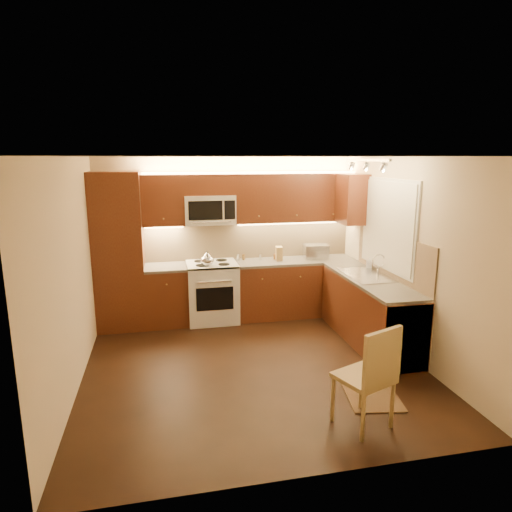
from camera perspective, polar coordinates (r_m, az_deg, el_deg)
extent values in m
cube|color=black|center=(5.63, -0.33, -13.79)|extent=(4.00, 4.00, 0.01)
cube|color=beige|center=(5.05, -0.36, 12.55)|extent=(4.00, 4.00, 0.01)
cube|color=beige|center=(7.13, -3.62, 2.40)|extent=(4.00, 0.01, 2.50)
cube|color=beige|center=(3.36, 6.71, -9.31)|extent=(4.00, 0.01, 2.50)
cube|color=beige|center=(5.19, -22.51, -2.35)|extent=(0.01, 4.00, 2.50)
cube|color=beige|center=(5.93, 18.92, -0.31)|extent=(0.01, 4.00, 2.50)
cube|color=#46180F|center=(6.81, -17.09, 0.53)|extent=(0.70, 0.60, 2.30)
cube|color=#46180F|center=(6.96, -11.27, -5.03)|extent=(0.62, 0.60, 0.86)
cube|color=#3D3B37|center=(6.84, -11.43, -1.43)|extent=(0.62, 0.60, 0.04)
cube|color=#46180F|center=(7.26, 4.98, -4.09)|extent=(1.92, 0.60, 0.86)
cube|color=#3D3B37|center=(7.15, 5.05, -0.63)|extent=(1.92, 0.60, 0.04)
cube|color=#46180F|center=(6.35, 14.21, -6.90)|extent=(0.60, 2.00, 0.86)
cube|color=#3D3B37|center=(6.22, 14.43, -2.98)|extent=(0.60, 2.00, 0.04)
cube|color=silver|center=(5.77, 17.29, -9.07)|extent=(0.58, 0.60, 0.84)
cube|color=tan|center=(7.19, -0.85, 2.10)|extent=(3.30, 0.02, 0.60)
cube|color=tan|center=(6.28, 16.96, 0.02)|extent=(0.02, 2.00, 0.60)
cube|color=#46180F|center=(6.80, -11.81, 6.99)|extent=(0.62, 0.35, 0.75)
cube|color=#46180F|center=(7.11, 4.91, 7.43)|extent=(1.92, 0.35, 0.75)
cube|color=#46180F|center=(6.82, -6.02, 9.05)|extent=(0.76, 0.35, 0.31)
cube|color=#46180F|center=(6.99, 12.15, 7.11)|extent=(0.35, 0.50, 0.75)
cube|color=silver|center=(6.33, 16.50, 3.84)|extent=(0.03, 1.44, 1.24)
cube|color=silver|center=(6.32, 16.34, 3.84)|extent=(0.02, 1.36, 1.16)
cube|color=silver|center=(5.94, 13.94, 11.79)|extent=(0.04, 1.20, 0.03)
cube|color=silver|center=(7.25, 7.60, 0.57)|extent=(0.41, 0.32, 0.23)
cube|color=#A9884C|center=(7.07, 2.95, 0.32)|extent=(0.12, 0.17, 0.22)
cylinder|color=silver|center=(7.06, -2.27, -0.16)|extent=(0.06, 0.06, 0.11)
cylinder|color=brown|center=(7.10, -1.58, -0.14)|extent=(0.06, 0.06, 0.09)
cylinder|color=silver|center=(7.10, 0.55, -0.11)|extent=(0.05, 0.05, 0.09)
cylinder|color=#97602D|center=(7.15, 2.41, -0.07)|extent=(0.05, 0.05, 0.09)
imported|color=silver|center=(6.74, 14.21, -0.86)|extent=(0.10, 0.10, 0.17)
cube|color=black|center=(5.20, 14.30, -16.47)|extent=(0.66, 0.88, 0.01)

